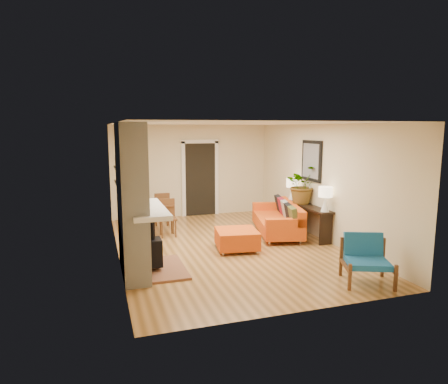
{
  "coord_description": "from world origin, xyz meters",
  "views": [
    {
      "loc": [
        -2.59,
        -7.84,
        2.51
      ],
      "look_at": [
        0.0,
        0.2,
        1.15
      ],
      "focal_mm": 32.0,
      "sensor_mm": 36.0,
      "label": 1
    }
  ],
  "objects": [
    {
      "name": "room_shell",
      "position": [
        0.6,
        2.63,
        1.24
      ],
      "size": [
        6.5,
        6.5,
        6.5
      ],
      "color": "#BA8547",
      "rests_on": "ground"
    },
    {
      "name": "fireplace",
      "position": [
        -2.0,
        -1.0,
        1.24
      ],
      "size": [
        1.09,
        1.68,
        2.6
      ],
      "color": "white",
      "rests_on": "ground"
    },
    {
      "name": "sofa",
      "position": [
        1.53,
        0.59,
        0.36
      ],
      "size": [
        1.34,
        2.21,
        0.81
      ],
      "color": "silver",
      "rests_on": "ground"
    },
    {
      "name": "ottoman",
      "position": [
        0.12,
        -0.29,
        0.24
      ],
      "size": [
        0.95,
        0.95,
        0.42
      ],
      "color": "silver",
      "rests_on": "ground"
    },
    {
      "name": "blue_chair",
      "position": [
        1.57,
        -2.55,
        0.42
      ],
      "size": [
        0.96,
        0.95,
        0.78
      ],
      "color": "brown",
      "rests_on": "ground"
    },
    {
      "name": "dining_table",
      "position": [
        -1.1,
        1.81,
        0.56
      ],
      "size": [
        0.71,
        1.61,
        0.86
      ],
      "color": "brown",
      "rests_on": "ground"
    },
    {
      "name": "console_table",
      "position": [
        2.07,
        0.3,
        0.58
      ],
      "size": [
        0.34,
        1.85,
        0.72
      ],
      "color": "black",
      "rests_on": "ground"
    },
    {
      "name": "lamp_near",
      "position": [
        2.07,
        -0.48,
        1.06
      ],
      "size": [
        0.3,
        0.3,
        0.54
      ],
      "color": "white",
      "rests_on": "console_table"
    },
    {
      "name": "lamp_far",
      "position": [
        2.07,
        1.04,
        1.06
      ],
      "size": [
        0.3,
        0.3,
        0.54
      ],
      "color": "white",
      "rests_on": "console_table"
    },
    {
      "name": "houseplant",
      "position": [
        2.06,
        0.51,
        1.18
      ],
      "size": [
        0.94,
        0.85,
        0.91
      ],
      "primitive_type": "imported",
      "rotation": [
        0.0,
        0.0,
        0.19
      ],
      "color": "#1E5919",
      "rests_on": "console_table"
    }
  ]
}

